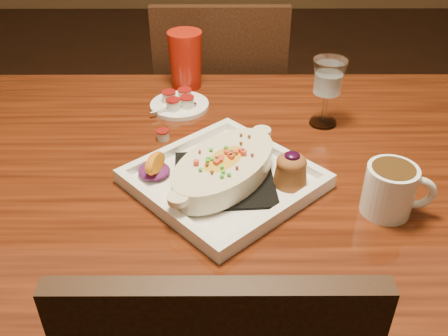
{
  "coord_description": "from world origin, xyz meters",
  "views": [
    {
      "loc": [
        0.01,
        -0.89,
        1.35
      ],
      "look_at": [
        0.01,
        -0.05,
        0.77
      ],
      "focal_mm": 40.0,
      "sensor_mm": 36.0,
      "label": 1
    }
  ],
  "objects_px": {
    "coffee_mug": "(391,188)",
    "red_tumbler": "(186,60)",
    "plate": "(227,172)",
    "goblet": "(328,81)",
    "chair_far": "(221,118)",
    "table": "(220,197)",
    "saucer": "(179,103)"
  },
  "relations": [
    {
      "from": "table",
      "to": "goblet",
      "type": "relative_size",
      "value": 9.14
    },
    {
      "from": "chair_far",
      "to": "coffee_mug",
      "type": "bearing_deg",
      "value": 111.61
    },
    {
      "from": "red_tumbler",
      "to": "chair_far",
      "type": "bearing_deg",
      "value": 70.11
    },
    {
      "from": "plate",
      "to": "coffee_mug",
      "type": "height_order",
      "value": "coffee_mug"
    },
    {
      "from": "plate",
      "to": "goblet",
      "type": "distance_m",
      "value": 0.35
    },
    {
      "from": "table",
      "to": "red_tumbler",
      "type": "xyz_separation_m",
      "value": [
        -0.09,
        0.37,
        0.17
      ]
    },
    {
      "from": "saucer",
      "to": "red_tumbler",
      "type": "height_order",
      "value": "red_tumbler"
    },
    {
      "from": "plate",
      "to": "red_tumbler",
      "type": "xyz_separation_m",
      "value": [
        -0.11,
        0.46,
        0.05
      ]
    },
    {
      "from": "goblet",
      "to": "coffee_mug",
      "type": "bearing_deg",
      "value": -78.83
    },
    {
      "from": "saucer",
      "to": "table",
      "type": "bearing_deg",
      "value": -66.96
    },
    {
      "from": "table",
      "to": "coffee_mug",
      "type": "xyz_separation_m",
      "value": [
        0.32,
        -0.17,
        0.15
      ]
    },
    {
      "from": "coffee_mug",
      "to": "red_tumbler",
      "type": "xyz_separation_m",
      "value": [
        -0.41,
        0.54,
        0.02
      ]
    },
    {
      "from": "plate",
      "to": "red_tumbler",
      "type": "bearing_deg",
      "value": 60.66
    },
    {
      "from": "plate",
      "to": "goblet",
      "type": "bearing_deg",
      "value": 3.9
    },
    {
      "from": "coffee_mug",
      "to": "red_tumbler",
      "type": "height_order",
      "value": "red_tumbler"
    },
    {
      "from": "chair_far",
      "to": "red_tumbler",
      "type": "relative_size",
      "value": 6.06
    },
    {
      "from": "goblet",
      "to": "saucer",
      "type": "distance_m",
      "value": 0.38
    },
    {
      "from": "table",
      "to": "plate",
      "type": "distance_m",
      "value": 0.15
    },
    {
      "from": "chair_far",
      "to": "saucer",
      "type": "distance_m",
      "value": 0.47
    },
    {
      "from": "chair_far",
      "to": "red_tumbler",
      "type": "height_order",
      "value": "chair_far"
    },
    {
      "from": "coffee_mug",
      "to": "red_tumbler",
      "type": "bearing_deg",
      "value": 136.58
    },
    {
      "from": "red_tumbler",
      "to": "plate",
      "type": "bearing_deg",
      "value": -76.66
    },
    {
      "from": "saucer",
      "to": "plate",
      "type": "bearing_deg",
      "value": -69.81
    },
    {
      "from": "chair_far",
      "to": "coffee_mug",
      "type": "xyz_separation_m",
      "value": [
        0.32,
        -0.8,
        0.3
      ]
    },
    {
      "from": "plate",
      "to": "chair_far",
      "type": "bearing_deg",
      "value": 48.62
    },
    {
      "from": "coffee_mug",
      "to": "saucer",
      "type": "bearing_deg",
      "value": 145.07
    },
    {
      "from": "coffee_mug",
      "to": "table",
      "type": "bearing_deg",
      "value": 161.82
    },
    {
      "from": "chair_far",
      "to": "coffee_mug",
      "type": "distance_m",
      "value": 0.91
    },
    {
      "from": "coffee_mug",
      "to": "saucer",
      "type": "relative_size",
      "value": 0.87
    },
    {
      "from": "table",
      "to": "coffee_mug",
      "type": "relative_size",
      "value": 11.47
    },
    {
      "from": "chair_far",
      "to": "plate",
      "type": "bearing_deg",
      "value": 91.3
    },
    {
      "from": "table",
      "to": "coffee_mug",
      "type": "distance_m",
      "value": 0.39
    }
  ]
}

